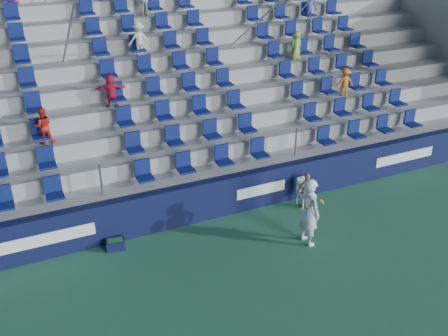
# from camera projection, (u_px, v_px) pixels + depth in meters

# --- Properties ---
(ground) EXTENTS (70.00, 70.00, 0.00)m
(ground) POSITION_uv_depth(u_px,v_px,m) (265.00, 279.00, 12.05)
(ground) COLOR #2D6A45
(ground) RESTS_ON ground
(sponsor_wall) EXTENTS (24.00, 0.32, 1.20)m
(sponsor_wall) POSITION_uv_depth(u_px,v_px,m) (213.00, 198.00, 14.34)
(sponsor_wall) COLOR #0E1236
(sponsor_wall) RESTS_ON ground
(grandstand) EXTENTS (24.00, 8.17, 6.63)m
(grandstand) POSITION_uv_depth(u_px,v_px,m) (156.00, 96.00, 17.80)
(grandstand) COLOR #9F9F9A
(grandstand) RESTS_ON ground
(tennis_player) EXTENTS (0.69, 0.72, 1.91)m
(tennis_player) POSITION_uv_depth(u_px,v_px,m) (309.00, 212.00, 13.02)
(tennis_player) COLOR white
(tennis_player) RESTS_ON ground
(line_judge_chair) EXTENTS (0.42, 0.43, 0.92)m
(line_judge_chair) POSITION_uv_depth(u_px,v_px,m) (304.00, 189.00, 15.00)
(line_judge_chair) COLOR white
(line_judge_chair) RESTS_ON ground
(line_judge) EXTENTS (0.66, 0.28, 1.12)m
(line_judge) POSITION_uv_depth(u_px,v_px,m) (306.00, 190.00, 14.86)
(line_judge) COLOR tan
(line_judge) RESTS_ON ground
(ball_bin) EXTENTS (0.53, 0.39, 0.27)m
(ball_bin) POSITION_uv_depth(u_px,v_px,m) (115.00, 244.00, 13.12)
(ball_bin) COLOR #0F1337
(ball_bin) RESTS_ON ground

